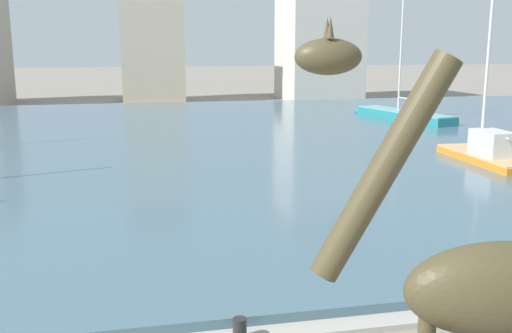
# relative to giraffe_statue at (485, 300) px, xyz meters

# --- Properties ---
(harbor_water) EXTENTS (88.80, 41.22, 0.31)m
(harbor_water) POSITION_rel_giraffe_statue_xyz_m (-0.75, 25.48, -2.54)
(harbor_water) COLOR #476675
(harbor_water) RESTS_ON ground
(quay_edge_coping) EXTENTS (88.80, 0.50, 0.12)m
(quay_edge_coping) POSITION_rel_giraffe_statue_xyz_m (-0.75, 4.63, -2.64)
(quay_edge_coping) COLOR #ADA89E
(quay_edge_coping) RESTS_ON ground
(giraffe_statue) EXTENTS (3.02, 1.02, 5.29)m
(giraffe_statue) POSITION_rel_giraffe_statue_xyz_m (0.00, 0.00, 0.00)
(giraffe_statue) COLOR #4C4228
(giraffe_statue) RESTS_ON ground
(sailboat_teal) EXTENTS (3.69, 9.50, 8.75)m
(sailboat_teal) POSITION_rel_giraffe_statue_xyz_m (14.21, 31.55, -2.24)
(sailboat_teal) COLOR teal
(sailboat_teal) RESTS_ON ground
(sailboat_orange) EXTENTS (1.73, 6.19, 7.51)m
(sailboat_orange) POSITION_rel_giraffe_statue_xyz_m (11.19, 16.99, -2.14)
(sailboat_orange) COLOR orange
(sailboat_orange) RESTS_ON ground
(mooring_bollard) EXTENTS (0.24, 0.24, 0.50)m
(mooring_bollard) POSITION_rel_giraffe_statue_xyz_m (-1.53, 4.48, -2.45)
(mooring_bollard) COLOR #232326
(mooring_bollard) RESTS_ON ground
(townhouse_tall_gabled) EXTENTS (5.59, 6.44, 11.47)m
(townhouse_tall_gabled) POSITION_rel_giraffe_statue_xyz_m (-1.11, 50.46, 3.05)
(townhouse_tall_gabled) COLOR #C6B293
(townhouse_tall_gabled) RESTS_ON ground
(townhouse_end_terrace) EXTENTS (6.96, 7.67, 13.28)m
(townhouse_end_terrace) POSITION_rel_giraffe_statue_xyz_m (14.63, 49.64, 3.96)
(townhouse_end_terrace) COLOR beige
(townhouse_end_terrace) RESTS_ON ground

